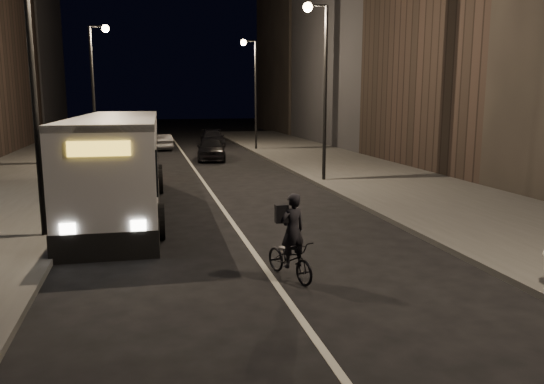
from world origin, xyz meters
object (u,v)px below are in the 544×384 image
streetlight_left_near (41,48)px  city_bus (120,160)px  streetlight_right_mid (320,69)px  cyclist_on_bicycle (291,250)px  car_near (211,149)px  streetlight_right_far (252,80)px  streetlight_left_far (97,75)px  car_far (213,138)px  car_mid (162,142)px

streetlight_left_near → city_bus: (1.73, 3.75, -3.51)m
streetlight_right_mid → cyclist_on_bicycle: size_ratio=4.06×
city_bus → car_near: size_ratio=2.86×
streetlight_right_far → city_bus: (-8.93, -20.25, -3.51)m
streetlight_right_far → streetlight_left_far: 12.24m
streetlight_right_mid → car_far: (-2.53, 20.40, -4.68)m
streetlight_right_far → cyclist_on_bicycle: size_ratio=4.06×
streetlight_left_far → car_near: 8.25m
streetlight_right_mid → city_bus: streetlight_right_mid is taller
streetlight_left_near → streetlight_left_far: same height
streetlight_right_far → car_near: streetlight_right_far is taller
city_bus → car_near: city_bus is taller
car_far → car_mid: bearing=-150.2°
car_mid → car_far: size_ratio=0.79×
car_near → car_far: 9.92m
streetlight_left_far → car_mid: 10.39m
streetlight_left_far → car_far: (8.14, 10.40, -4.68)m
car_mid → city_bus: bearing=79.6°
cyclist_on_bicycle → car_far: cyclist_on_bicycle is taller
streetlight_right_far → city_bus: bearing=-113.8°
streetlight_left_near → city_bus: 5.42m
streetlight_left_near → cyclist_on_bicycle: bearing=-40.3°
car_near → car_far: size_ratio=0.94×
streetlight_left_near → car_near: (6.82, 18.57, -4.60)m
streetlight_right_mid → streetlight_right_far: (0.00, 16.00, 0.00)m
city_bus → streetlight_right_far: bearing=67.7°
streetlight_left_near → cyclist_on_bicycle: streetlight_left_near is taller
streetlight_left_far → car_near: streetlight_left_far is taller
city_bus → streetlight_left_near: bearing=-113.2°
streetlight_right_mid → car_far: bearing=97.1°
streetlight_left_far → car_far: streetlight_left_far is taller
city_bus → car_near: 15.70m
streetlight_left_far → cyclist_on_bicycle: bearing=-75.9°
car_near → city_bus: bearing=-102.3°
streetlight_right_far → car_mid: bearing=160.6°
car_mid → car_far: (4.21, 2.03, 0.07)m
streetlight_right_mid → streetlight_right_far: same height
streetlight_right_mid → streetlight_right_far: size_ratio=1.00×
city_bus → cyclist_on_bicycle: (4.00, -8.61, -1.18)m
streetlight_right_mid → streetlight_left_near: same height
car_near → streetlight_right_mid: bearing=-63.4°
city_bus → car_mid: city_bus is taller
streetlight_left_far → car_far: bearing=52.0°
car_mid → car_far: bearing=-159.1°
streetlight_left_far → city_bus: bearing=-83.1°
cyclist_on_bicycle → streetlight_right_far: bearing=61.5°
streetlight_left_far → car_near: size_ratio=1.83×
streetlight_left_far → city_bus: (1.73, -14.25, -3.51)m
streetlight_right_mid → streetlight_left_near: size_ratio=1.00×
streetlight_right_far → car_near: (-3.85, -5.43, -4.60)m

